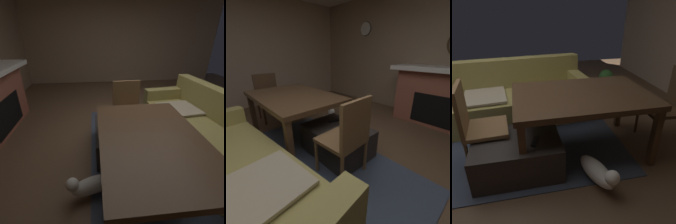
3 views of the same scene
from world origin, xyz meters
The scene contains 9 objects.
floor centered at (0.00, 0.00, 0.00)m, with size 8.15×8.15×0.00m, color brown.
wall_left centered at (-3.40, 0.00, 1.32)m, with size 0.12×6.43×2.64m, color #9E846B.
area_rug centered at (0.36, 0.04, 0.01)m, with size 2.60×2.00×0.01m, color #3D475B.
couch centered at (0.37, 0.70, 0.31)m, with size 2.24×1.09×0.86m.
ottoman_coffee_table centered at (0.36, -0.56, 0.19)m, with size 0.88×0.64×0.39m, color #2D2826.
tv_remote centered at (0.54, -0.66, 0.40)m, with size 0.05×0.16×0.02m, color black.
dining_table centered at (1.11, -0.35, 0.66)m, with size 1.50×1.00×0.74m.
dining_chair_west centered at (-0.03, -0.35, 0.52)m, with size 0.47×0.47×0.93m.
small_dog centered at (1.11, -0.95, 0.15)m, with size 0.32×0.55×0.26m.
Camera 1 is at (2.41, -0.86, 1.67)m, focal length 27.11 mm.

